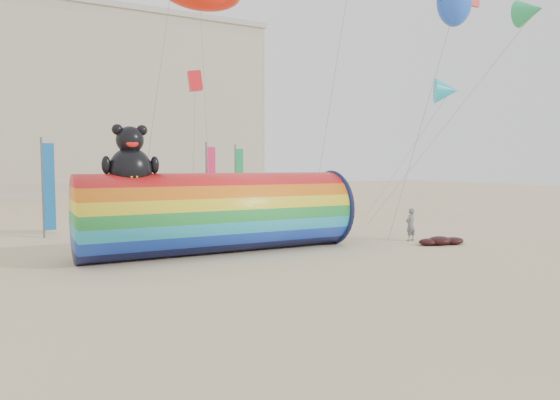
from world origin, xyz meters
name	(u,v)px	position (x,y,z in m)	size (l,w,h in m)	color
ground	(287,268)	(0.00, 0.00, 0.00)	(160.00, 160.00, 0.00)	#CCB58C
windsock_assembly	(219,211)	(-0.93, 4.40, 1.81)	(11.82, 3.60, 5.45)	red
kite_handler	(411,225)	(8.64, 2.97, 0.82)	(0.59, 0.39, 1.63)	slate
fabric_bundle	(442,241)	(9.19, 1.39, 0.17)	(2.62, 1.35, 0.41)	#370C0A
festival_banners	(175,184)	(-0.10, 14.07, 2.64)	(12.83, 3.60, 5.20)	#59595E
flying_kites	(279,7)	(3.15, 6.59, 11.58)	(29.24, 13.12, 8.87)	blue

